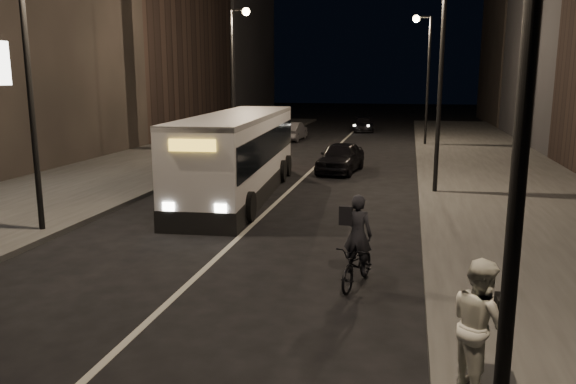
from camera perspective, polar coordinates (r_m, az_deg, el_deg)
The scene contains 13 objects.
ground at distance 11.56m, azimuth -12.23°, elevation -11.10°, with size 180.00×180.00×0.00m, color black.
sidewalk_right at distance 24.39m, azimuth 21.29°, elevation 0.53°, with size 7.00×70.00×0.16m, color #333330.
sidewalk_left at distance 27.38m, azimuth -16.48°, elevation 1.97°, with size 7.00×70.00×0.16m, color #333330.
streetlight_right_mid at distance 21.72m, azimuth 14.65°, elevation 13.70°, with size 1.20×0.44×8.12m.
streetlight_right_far at distance 37.70m, azimuth 13.70°, elevation 12.66°, with size 1.20×0.44×8.12m.
streetlight_left_near at distance 16.90m, azimuth -24.37°, elevation 13.80°, with size 1.20×0.44×8.12m.
streetlight_left_far at distance 33.20m, azimuth -5.29°, elevation 13.13°, with size 1.20×0.44×8.12m.
city_bus at distance 21.34m, azimuth -4.99°, elevation 4.15°, with size 3.33×11.58×3.08m.
cyclist_on_bicycle at distance 12.09m, azimuth 7.08°, elevation -6.46°, with size 1.02×1.87×2.05m.
pedestrian_woman at distance 8.28m, azimuth 18.88°, elevation -12.62°, with size 0.91×0.71×1.87m, color beige.
car_near at distance 26.72m, azimuth 5.37°, elevation 3.53°, with size 1.68×4.17×1.42m, color black.
car_mid at distance 40.25m, azimuth 0.44°, elevation 6.19°, with size 1.40×4.02×1.32m, color #3A3A3C.
car_far at distance 47.59m, azimuth 7.67°, elevation 6.83°, with size 1.66×4.09×1.19m, color black.
Camera 1 is at (4.55, -9.68, 4.39)m, focal length 35.00 mm.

